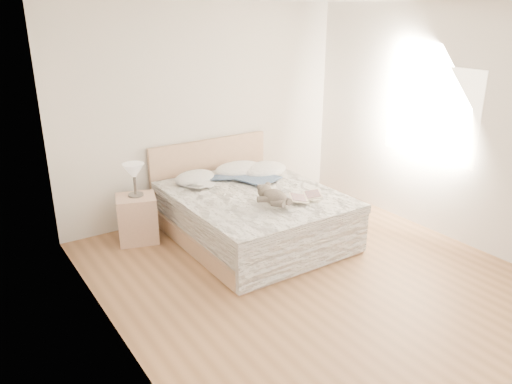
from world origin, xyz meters
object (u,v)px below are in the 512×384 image
bed (250,213)px  teddy_bear (275,203)px  table_lamp (134,173)px  nightstand (137,219)px  childrens_book (306,197)px  photo_book (201,186)px

bed → teddy_bear: 0.71m
table_lamp → nightstand: bearing=-123.1°
nightstand → bed: bearing=-28.7°
nightstand → table_lamp: 0.56m
bed → childrens_book: (0.35, -0.60, 0.32)m
photo_book → teddy_bear: 1.06m
table_lamp → bed: bearing=-29.9°
bed → teddy_bear: size_ratio=5.72×
childrens_book → teddy_bear: teddy_bear is taller
childrens_book → table_lamp: bearing=170.0°
photo_book → bed: bearing=-69.5°
teddy_bear → nightstand: bearing=120.2°
table_lamp → teddy_bear: table_lamp is taller
photo_book → childrens_book: childrens_book is taller
bed → photo_book: size_ratio=6.94×
nightstand → table_lamp: size_ratio=1.44×
bed → table_lamp: (-1.16, 0.67, 0.53)m
nightstand → childrens_book: childrens_book is taller
bed → nightstand: bed is taller
photo_book → teddy_bear: bearing=-99.3°
childrens_book → teddy_bear: size_ratio=1.09×
table_lamp → childrens_book: 1.99m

